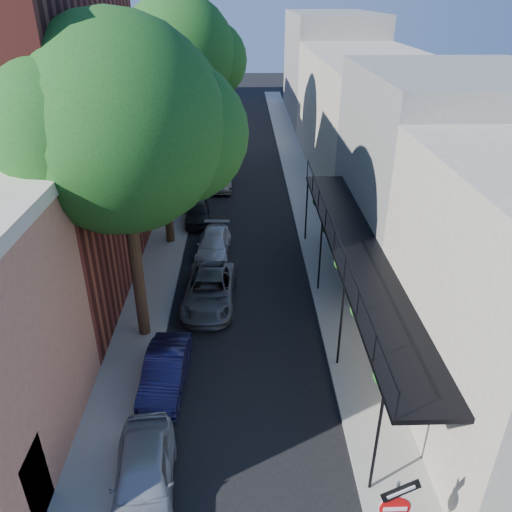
{
  "coord_description": "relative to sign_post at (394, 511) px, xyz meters",
  "views": [
    {
      "loc": [
        0.06,
        -5.7,
        11.71
      ],
      "look_at": [
        0.51,
        11.08,
        2.8
      ],
      "focal_mm": 35.0,
      "sensor_mm": 36.0,
      "label": 1
    }
  ],
  "objects": [
    {
      "name": "parked_car_c",
      "position": [
        -4.56,
        11.12,
        -1.4
      ],
      "size": [
        2.26,
        4.62,
        1.26
      ],
      "primitive_type": "imported",
      "rotation": [
        0.0,
        0.0,
        -0.04
      ],
      "color": "#4D4F54",
      "rests_on": "ground"
    },
    {
      "name": "buildings_left",
      "position": [
        -12.46,
        27.79,
        2.9
      ],
      "size": [
        10.1,
        59.1,
        12.0
      ],
      "color": "tan",
      "rests_on": "ground"
    },
    {
      "name": "sidewalk_left",
      "position": [
        -7.16,
        29.03,
        -1.98
      ],
      "size": [
        2.0,
        64.0,
        0.12
      ],
      "primitive_type": "cube",
      "color": "gray",
      "rests_on": "ground"
    },
    {
      "name": "parked_car_a",
      "position": [
        -5.76,
        2.07,
        -1.36
      ],
      "size": [
        1.97,
        4.08,
        1.34
      ],
      "primitive_type": "imported",
      "rotation": [
        0.0,
        0.0,
        0.1
      ],
      "color": "#8F959E",
      "rests_on": "ground"
    },
    {
      "name": "road_surface",
      "position": [
        -3.16,
        29.03,
        -2.03
      ],
      "size": [
        6.0,
        64.0,
        0.01
      ],
      "primitive_type": "cube",
      "color": "black",
      "rests_on": "ground"
    },
    {
      "name": "buildings_right",
      "position": [
        5.83,
        28.51,
        2.39
      ],
      "size": [
        9.8,
        55.0,
        10.0
      ],
      "color": "beige",
      "rests_on": "ground"
    },
    {
      "name": "sign_post",
      "position": [
        0.0,
        0.0,
        0.0
      ],
      "size": [
        0.89,
        0.17,
        2.99
      ],
      "color": "#595B60",
      "rests_on": "ground"
    },
    {
      "name": "oak_mid",
      "position": [
        -6.58,
        17.26,
        5.02
      ],
      "size": [
        6.6,
        6.0,
        10.2
      ],
      "color": "#372416",
      "rests_on": "ground"
    },
    {
      "name": "parked_car_b",
      "position": [
        -5.76,
        6.17,
        -1.43
      ],
      "size": [
        1.45,
        3.73,
        1.21
      ],
      "primitive_type": "imported",
      "rotation": [
        0.0,
        0.0,
        -0.05
      ],
      "color": "#111136",
      "rests_on": "ground"
    },
    {
      "name": "parked_car_d",
      "position": [
        -4.61,
        15.61,
        -1.48
      ],
      "size": [
        1.78,
        3.93,
        1.11
      ],
      "primitive_type": "imported",
      "rotation": [
        0.0,
        0.0,
        -0.06
      ],
      "color": "silver",
      "rests_on": "ground"
    },
    {
      "name": "oak_far",
      "position": [
        -6.51,
        26.3,
        6.22
      ],
      "size": [
        7.7,
        7.0,
        11.9
      ],
      "color": "#372416",
      "rests_on": "ground"
    },
    {
      "name": "oak_near",
      "position": [
        -6.53,
        9.29,
        5.84
      ],
      "size": [
        7.48,
        6.8,
        11.42
      ],
      "color": "#372416",
      "rests_on": "ground"
    },
    {
      "name": "sidewalk_right",
      "position": [
        0.84,
        29.03,
        -1.98
      ],
      "size": [
        2.0,
        64.0,
        0.12
      ],
      "primitive_type": "cube",
      "color": "gray",
      "rests_on": "ground"
    },
    {
      "name": "parked_car_e",
      "position": [
        -5.76,
        19.73,
        -1.42
      ],
      "size": [
        1.82,
        3.74,
        1.23
      ],
      "primitive_type": "imported",
      "rotation": [
        0.0,
        0.0,
        0.11
      ],
      "color": "black",
      "rests_on": "ground"
    },
    {
      "name": "parked_car_f",
      "position": [
        -4.56,
        25.41,
        -1.36
      ],
      "size": [
        1.45,
        4.13,
        1.36
      ],
      "primitive_type": "imported",
      "rotation": [
        0.0,
        0.0,
        -0.0
      ],
      "color": "#686158",
      "rests_on": "ground"
    }
  ]
}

